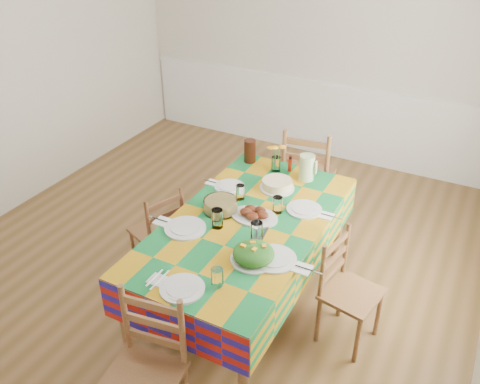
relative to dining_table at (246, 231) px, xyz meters
name	(u,v)px	position (x,y,z in m)	size (l,w,h in m)	color
room	(205,121)	(-0.53, 0.32, 0.66)	(4.58, 5.08, 2.78)	brown
wainscot	(312,115)	(-0.53, 2.80, -0.20)	(4.41, 0.06, 0.92)	white
dining_table	(246,231)	(0.00, 0.00, 0.00)	(1.07, 1.99, 0.78)	brown
setting_near_head	(194,284)	(0.05, -0.79, 0.12)	(0.45, 0.30, 0.13)	silver
setting_left_near	(196,224)	(-0.28, -0.24, 0.12)	(0.55, 0.33, 0.14)	silver
setting_left_far	(233,188)	(-0.29, 0.33, 0.11)	(0.45, 0.27, 0.12)	silver
setting_right_near	(268,249)	(0.30, -0.26, 0.12)	(0.58, 0.33, 0.15)	silver
setting_right_far	(295,208)	(0.26, 0.30, 0.12)	(0.51, 0.29, 0.13)	silver
meat_platter	(254,214)	(0.03, 0.08, 0.11)	(0.37, 0.26, 0.07)	silver
salad_platter	(254,254)	(0.25, -0.38, 0.14)	(0.31, 0.31, 0.13)	silver
pasta_bowl	(221,205)	(-0.24, 0.04, 0.13)	(0.26, 0.26, 0.09)	white
cake	(277,185)	(0.00, 0.54, 0.12)	(0.28, 0.28, 0.08)	silver
serving_utensils	(260,235)	(0.17, -0.11, 0.09)	(0.13, 0.29, 0.01)	black
flower_vase	(276,160)	(-0.13, 0.81, 0.19)	(0.16, 0.13, 0.25)	white
hot_sauce	(290,163)	(-0.02, 0.87, 0.16)	(0.03, 0.03, 0.14)	red
green_pitcher	(307,167)	(0.16, 0.80, 0.20)	(0.13, 0.13, 0.22)	#AFC98E
tea_pitcher	(250,151)	(-0.41, 0.86, 0.19)	(0.10, 0.10, 0.21)	black
name_card	(176,300)	(0.01, -0.94, 0.10)	(0.08, 0.03, 0.02)	silver
chair_near	(146,373)	(-0.01, -1.26, -0.21)	(0.48, 0.46, 0.97)	brown
chair_far	(307,178)	(0.01, 1.25, -0.17)	(0.52, 0.50, 1.05)	brown
chair_left	(159,232)	(-0.80, -0.01, -0.27)	(0.47, 0.48, 0.85)	brown
chair_right	(347,291)	(0.80, 0.01, -0.26)	(0.43, 0.45, 0.87)	brown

